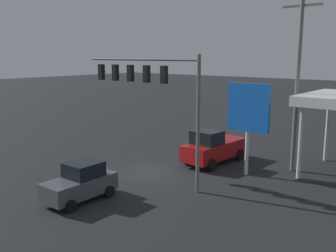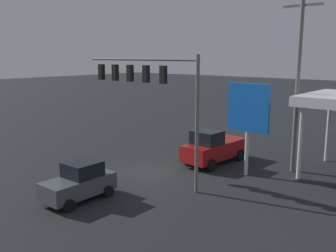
{
  "view_description": "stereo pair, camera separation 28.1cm",
  "coord_description": "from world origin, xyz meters",
  "px_view_note": "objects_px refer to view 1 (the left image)",
  "views": [
    {
      "loc": [
        -15.66,
        16.96,
        7.38
      ],
      "look_at": [
        0.0,
        -2.0,
        2.72
      ],
      "focal_mm": 40.0,
      "sensor_mm": 36.0,
      "label": 1
    },
    {
      "loc": [
        -15.88,
        16.78,
        7.38
      ],
      "look_at": [
        0.0,
        -2.0,
        2.72
      ],
      "focal_mm": 40.0,
      "sensor_mm": 36.0,
      "label": 2
    }
  ],
  "objects_px": {
    "price_sign": "(248,111)",
    "pickup_parked": "(213,147)",
    "traffic_signal_assembly": "(148,84)",
    "utility_pole": "(297,82)",
    "hatchback_crossing": "(81,182)"
  },
  "relations": [
    {
      "from": "price_sign",
      "to": "pickup_parked",
      "type": "distance_m",
      "value": 4.29
    },
    {
      "from": "traffic_signal_assembly",
      "to": "pickup_parked",
      "type": "relative_size",
      "value": 1.62
    },
    {
      "from": "utility_pole",
      "to": "pickup_parked",
      "type": "relative_size",
      "value": 2.06
    },
    {
      "from": "traffic_signal_assembly",
      "to": "pickup_parked",
      "type": "xyz_separation_m",
      "value": [
        -1.17,
        -5.28,
        -4.64
      ]
    },
    {
      "from": "traffic_signal_assembly",
      "to": "utility_pole",
      "type": "bearing_deg",
      "value": -130.6
    },
    {
      "from": "pickup_parked",
      "to": "utility_pole",
      "type": "bearing_deg",
      "value": 113.3
    },
    {
      "from": "price_sign",
      "to": "traffic_signal_assembly",
      "type": "bearing_deg",
      "value": 46.8
    },
    {
      "from": "hatchback_crossing",
      "to": "pickup_parked",
      "type": "distance_m",
      "value": 10.17
    },
    {
      "from": "utility_pole",
      "to": "price_sign",
      "type": "height_order",
      "value": "utility_pole"
    },
    {
      "from": "traffic_signal_assembly",
      "to": "hatchback_crossing",
      "type": "bearing_deg",
      "value": 84.99
    },
    {
      "from": "utility_pole",
      "to": "pickup_parked",
      "type": "bearing_deg",
      "value": 20.27
    },
    {
      "from": "traffic_signal_assembly",
      "to": "utility_pole",
      "type": "height_order",
      "value": "utility_pole"
    },
    {
      "from": "traffic_signal_assembly",
      "to": "price_sign",
      "type": "xyz_separation_m",
      "value": [
        -4.17,
        -4.44,
        -1.69
      ]
    },
    {
      "from": "hatchback_crossing",
      "to": "traffic_signal_assembly",
      "type": "bearing_deg",
      "value": 174.21
    },
    {
      "from": "price_sign",
      "to": "pickup_parked",
      "type": "xyz_separation_m",
      "value": [
        3.0,
        -0.84,
        -2.95
      ]
    }
  ]
}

